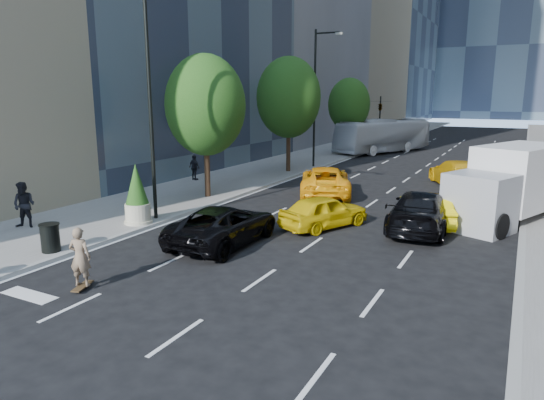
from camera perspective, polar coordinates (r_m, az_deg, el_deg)
The scene contains 21 objects.
ground at distance 15.39m, azimuth -4.73°, elevation -8.74°, with size 160.00×160.00×0.00m, color black.
sidewalk_left at distance 45.64m, azimuth 5.89°, elevation 5.37°, with size 6.00×120.00×0.15m, color slate.
lamp_near at distance 21.39m, azimuth -13.88°, elevation 12.74°, with size 2.13×0.22×10.00m.
lamp_far at distance 36.90m, azimuth 5.31°, elevation 12.70°, with size 2.13×0.22×10.00m.
tree_near at distance 25.87m, azimuth -7.85°, elevation 10.97°, with size 4.20×4.20×7.46m.
tree_mid at distance 34.51m, azimuth 1.98°, elevation 11.95°, with size 4.50×4.50×7.99m.
tree_far at distance 46.58m, azimuth 9.04°, elevation 11.04°, with size 3.90×3.90×6.92m.
traffic_signal at distance 54.01m, azimuth 12.63°, elevation 10.64°, with size 2.48×0.53×5.20m.
skateboarder at distance 14.98m, azimuth -21.62°, elevation -6.67°, with size 0.63×0.42×1.74m, color #79634C.
black_sedan_lincoln at distance 18.31m, azimuth -5.66°, elevation -2.93°, with size 2.41×5.22×1.45m, color black.
black_sedan_mercedes at distance 20.95m, azimuth 17.14°, elevation -1.23°, with size 2.29×5.63×1.63m, color black.
taxi_a at distance 20.54m, azimuth 6.15°, elevation -1.34°, with size 1.65×4.11×1.40m, color #DAB70B.
taxi_b at distance 21.94m, azimuth 17.61°, elevation -0.99°, with size 1.47×4.23×1.39m, color yellow.
taxi_c at distance 27.34m, azimuth 6.29°, elevation 2.27°, with size 2.64×5.72×1.59m, color #FFAA0D.
taxi_d at distance 31.81m, azimuth 20.91°, elevation 2.97°, with size 2.27×5.58×1.62m, color #D09A0A.
city_bus at distance 48.54m, azimuth 12.99°, elevation 7.37°, with size 2.71×11.60×3.23m, color silver.
box_truck at distance 23.71m, azimuth 26.20°, elevation 1.73°, with size 4.97×7.35×3.32m.
pedestrian_a at distance 22.28m, azimuth -27.14°, elevation -0.52°, with size 0.92×0.72×1.90m, color black.
pedestrian_b at distance 31.43m, azimuth -9.11°, elevation 3.79°, with size 0.95×0.39×1.62m, color black.
trash_can at distance 18.59m, azimuth -24.64°, elevation -4.11°, with size 0.63×0.63×0.95m, color black.
planter_shrub at distance 21.24m, azimuth -15.61°, elevation 0.57°, with size 1.06×1.06×2.56m.
Camera 1 is at (7.75, -12.11, 5.51)m, focal length 32.00 mm.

